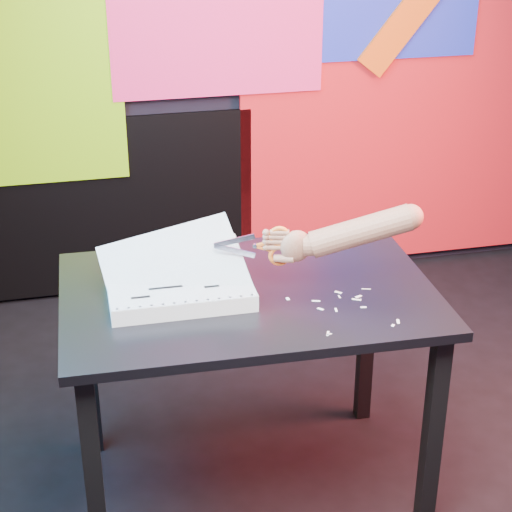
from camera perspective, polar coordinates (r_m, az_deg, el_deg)
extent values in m
cube|color=black|center=(3.14, 7.59, -13.18)|extent=(3.00, 3.00, 0.01)
cube|color=black|center=(3.94, 1.00, 16.68)|extent=(3.00, 0.01, 2.70)
cube|color=red|center=(4.22, 9.78, 9.95)|extent=(1.60, 0.02, 1.60)
cube|color=#F62B6E|center=(3.84, -2.60, 16.43)|extent=(0.95, 0.02, 0.80)
cube|color=#7DCF0E|center=(3.83, -14.64, 11.82)|extent=(0.75, 0.02, 1.00)
cube|color=black|center=(4.04, -9.40, 3.29)|extent=(1.30, 0.02, 0.85)
cube|color=black|center=(2.49, -10.74, -14.58)|extent=(0.05, 0.05, 0.72)
cube|color=black|center=(3.00, -11.11, -7.00)|extent=(0.05, 0.05, 0.72)
cube|color=black|center=(2.66, 11.66, -11.77)|extent=(0.05, 0.05, 0.72)
cube|color=black|center=(3.14, 7.38, -5.13)|extent=(0.05, 0.05, 0.72)
cube|color=#303039|center=(2.58, -0.53, -2.57)|extent=(1.14, 0.77, 0.03)
cube|color=white|center=(2.54, -5.16, -2.10)|extent=(0.42, 0.31, 0.05)
cube|color=white|center=(2.53, -5.18, -1.59)|extent=(0.42, 0.31, 0.00)
cube|color=white|center=(2.53, -5.19, -1.49)|extent=(0.41, 0.29, 0.13)
cube|color=white|center=(2.53, -5.48, -0.88)|extent=(0.44, 0.28, 0.22)
cylinder|color=black|center=(2.39, -9.25, -3.51)|extent=(0.01, 0.01, 0.00)
cylinder|color=black|center=(2.40, -8.49, -3.43)|extent=(0.01, 0.01, 0.00)
cylinder|color=black|center=(2.40, -7.73, -3.36)|extent=(0.01, 0.01, 0.00)
cylinder|color=black|center=(2.40, -6.98, -3.29)|extent=(0.01, 0.01, 0.00)
cylinder|color=black|center=(2.40, -6.22, -3.21)|extent=(0.01, 0.01, 0.00)
cylinder|color=black|center=(2.40, -5.47, -3.14)|extent=(0.01, 0.01, 0.00)
cylinder|color=black|center=(2.41, -4.72, -3.06)|extent=(0.01, 0.01, 0.00)
cylinder|color=black|center=(2.41, -3.97, -2.99)|extent=(0.01, 0.01, 0.00)
cylinder|color=black|center=(2.42, -3.23, -2.91)|extent=(0.01, 0.01, 0.00)
cylinder|color=black|center=(2.42, -2.48, -2.84)|extent=(0.01, 0.01, 0.00)
cylinder|color=black|center=(2.42, -1.74, -2.76)|extent=(0.01, 0.01, 0.00)
cylinder|color=black|center=(2.43, -1.01, -2.68)|extent=(0.01, 0.01, 0.00)
cylinder|color=black|center=(2.44, -0.28, -2.61)|extent=(0.01, 0.01, 0.00)
cylinder|color=black|center=(2.65, -9.70, -0.60)|extent=(0.01, 0.01, 0.00)
cylinder|color=black|center=(2.65, -9.01, -0.54)|extent=(0.01, 0.01, 0.00)
cylinder|color=black|center=(2.65, -8.33, -0.48)|extent=(0.01, 0.01, 0.00)
cylinder|color=black|center=(2.65, -7.64, -0.41)|extent=(0.01, 0.01, 0.00)
cylinder|color=black|center=(2.65, -6.96, -0.35)|extent=(0.01, 0.01, 0.00)
cylinder|color=black|center=(2.66, -6.28, -0.28)|extent=(0.01, 0.01, 0.00)
cylinder|color=black|center=(2.66, -5.60, -0.22)|extent=(0.01, 0.01, 0.00)
cylinder|color=black|center=(2.66, -4.92, -0.15)|extent=(0.01, 0.01, 0.00)
cylinder|color=black|center=(2.67, -4.25, -0.09)|extent=(0.01, 0.01, 0.00)
cylinder|color=black|center=(2.67, -3.58, -0.03)|extent=(0.01, 0.01, 0.00)
cylinder|color=black|center=(2.67, -2.90, 0.04)|extent=(0.01, 0.01, 0.00)
cylinder|color=black|center=(2.68, -2.23, 0.10)|extent=(0.01, 0.01, 0.00)
cylinder|color=black|center=(2.68, -1.57, 0.16)|extent=(0.01, 0.01, 0.00)
cube|color=black|center=(2.57, -7.53, -1.23)|extent=(0.08, 0.01, 0.00)
cube|color=black|center=(2.56, -4.80, -1.19)|extent=(0.06, 0.01, 0.00)
cube|color=black|center=(2.49, -6.05, -2.11)|extent=(0.10, 0.01, 0.00)
cube|color=black|center=(2.48, -2.97, -2.04)|extent=(0.04, 0.01, 0.00)
cube|color=black|center=(2.44, -7.71, -2.74)|extent=(0.06, 0.01, 0.00)
cube|color=black|center=(2.62, -4.26, -0.59)|extent=(0.07, 0.01, 0.00)
cube|color=#B5B8CE|center=(2.51, -1.45, 1.01)|extent=(0.12, 0.03, 0.05)
cube|color=#B5B8CE|center=(2.53, -1.44, 0.36)|extent=(0.12, 0.03, 0.05)
cylinder|color=#B5B8CE|center=(2.52, -0.08, 0.68)|extent=(0.02, 0.01, 0.01)
cube|color=orange|center=(2.52, 0.43, 0.54)|extent=(0.05, 0.02, 0.02)
cube|color=orange|center=(2.52, 0.43, 0.81)|extent=(0.05, 0.02, 0.02)
torus|color=orange|center=(2.51, 1.57, 1.32)|extent=(0.07, 0.03, 0.07)
torus|color=orange|center=(2.53, 1.56, 0.02)|extent=(0.07, 0.03, 0.07)
ellipsoid|color=brown|center=(2.52, 2.69, 0.66)|extent=(0.10, 0.06, 0.10)
cylinder|color=brown|center=(2.52, 1.56, 0.58)|extent=(0.08, 0.04, 0.02)
cylinder|color=brown|center=(2.51, 1.57, 0.95)|extent=(0.07, 0.03, 0.02)
cylinder|color=brown|center=(2.51, 1.57, 1.28)|extent=(0.06, 0.03, 0.02)
cylinder|color=brown|center=(2.50, 1.58, 1.57)|extent=(0.06, 0.03, 0.02)
cylinder|color=brown|center=(2.52, 1.89, -0.19)|extent=(0.06, 0.05, 0.03)
cylinder|color=brown|center=(2.52, 3.77, 0.73)|extent=(0.07, 0.08, 0.07)
cylinder|color=brown|center=(2.51, 7.01, 1.66)|extent=(0.32, 0.15, 0.17)
sphere|color=brown|center=(2.51, 10.27, 2.58)|extent=(0.08, 0.08, 0.08)
cube|color=silver|center=(2.55, 5.58, -2.72)|extent=(0.01, 0.02, 0.00)
cube|color=silver|center=(2.47, 4.31, -3.54)|extent=(0.02, 0.02, 0.00)
cube|color=silver|center=(2.35, 4.81, -5.17)|extent=(0.02, 0.03, 0.00)
cube|color=silver|center=(2.47, 5.36, -3.60)|extent=(0.01, 0.02, 0.00)
cube|color=silver|center=(2.52, 2.13, -2.87)|extent=(0.01, 0.02, 0.00)
cube|color=silver|center=(2.57, 5.51, -2.42)|extent=(0.02, 0.02, 0.00)
cube|color=silver|center=(2.44, 9.45, -4.33)|extent=(0.01, 0.02, 0.00)
cube|color=silver|center=(2.35, 4.90, -5.22)|extent=(0.02, 0.01, 0.00)
cube|color=silver|center=(2.60, 7.36, -2.19)|extent=(0.03, 0.01, 0.00)
cube|color=silver|center=(2.42, 9.12, -4.59)|extent=(0.01, 0.01, 0.00)
cube|color=silver|center=(2.50, 7.18, -3.41)|extent=(0.02, 0.01, 0.00)
cube|color=silver|center=(2.52, 4.02, -3.01)|extent=(0.03, 0.01, 0.00)
cube|color=silver|center=(2.54, 6.72, -2.90)|extent=(0.03, 0.02, 0.00)
cube|color=silver|center=(2.55, 6.85, -2.70)|extent=(0.02, 0.02, 0.00)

